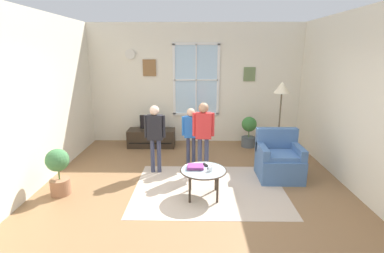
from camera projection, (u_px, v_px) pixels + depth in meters
ground_plane at (194, 197)px, 4.67m from camera, size 5.83×6.65×0.02m
back_wall at (195, 84)px, 7.29m from camera, size 5.23×0.17×2.94m
side_wall_left at (15, 106)px, 4.35m from camera, size 0.12×6.05×2.94m
side_wall_right at (376, 107)px, 4.27m from camera, size 0.12×6.05×2.94m
area_rug at (209, 189)px, 4.93m from camera, size 2.51×1.95×0.01m
tv_stand at (152, 138)px, 7.11m from camera, size 1.13×0.48×0.42m
television at (151, 122)px, 7.01m from camera, size 0.53×0.08×0.36m
armchair at (279, 160)px, 5.32m from camera, size 0.76×0.74×0.87m
coffee_table at (203, 172)px, 4.58m from camera, size 0.74×0.74×0.46m
book_stack at (195, 167)px, 4.62m from camera, size 0.27×0.20×0.05m
cup at (210, 169)px, 4.51m from camera, size 0.07×0.07×0.08m
remote_near_books at (210, 167)px, 4.64m from camera, size 0.08×0.15×0.02m
remote_near_cup at (205, 165)px, 4.74m from camera, size 0.10×0.14×0.02m
person_black_shirt at (155, 131)px, 5.42m from camera, size 0.39×0.18×1.30m
person_blue_shirt at (191, 130)px, 5.78m from camera, size 0.36×0.16×1.18m
person_red_shirt at (203, 130)px, 5.41m from camera, size 0.41×0.19×1.35m
potted_plant_by_window at (249, 131)px, 7.04m from camera, size 0.36×0.36×0.74m
potted_plant_corner at (58, 169)px, 4.65m from camera, size 0.36×0.36×0.77m
floor_lamp at (281, 96)px, 5.78m from camera, size 0.32×0.32×1.68m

